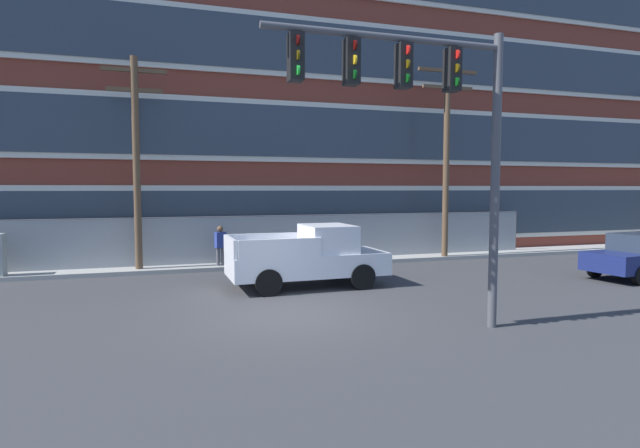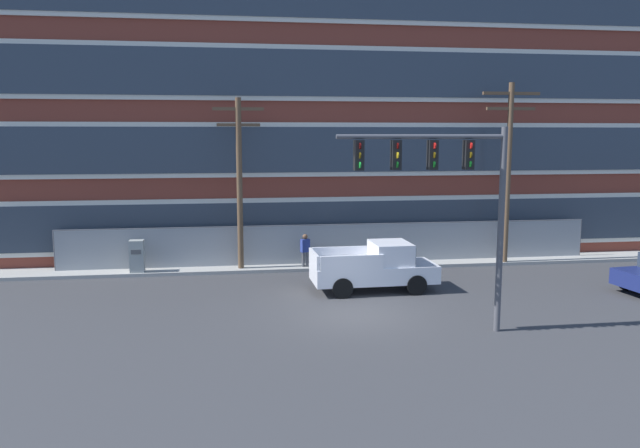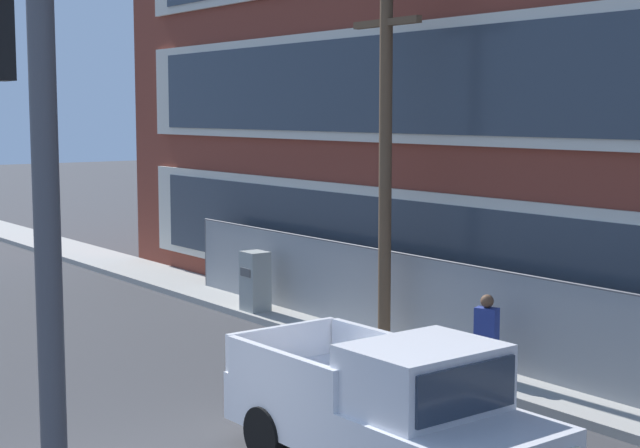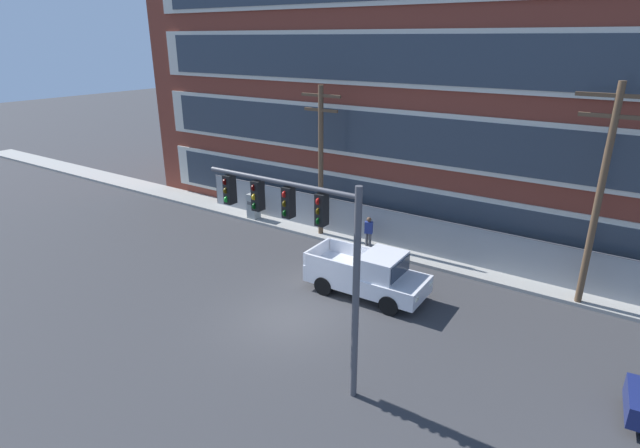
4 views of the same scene
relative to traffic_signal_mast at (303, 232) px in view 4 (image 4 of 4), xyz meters
name	(u,v)px [view 4 (image 4 of 4)]	position (x,y,z in m)	size (l,w,h in m)	color
ground_plane	(288,319)	(-2.48, 2.31, -4.82)	(160.00, 160.00, 0.00)	#38383A
sidewalk_building_side	(386,247)	(-2.48, 10.42, -4.74)	(80.00, 1.96, 0.16)	#9E9B93
brick_mill_building	(515,57)	(1.13, 16.41, 4.30)	(43.48, 10.63, 18.22)	brown
chain_link_fence	(401,231)	(-1.81, 10.59, -3.79)	(25.42, 0.06, 2.02)	gray
traffic_signal_mast	(303,232)	(0.00, 0.00, 0.00)	(5.34, 0.43, 6.47)	#4C4C51
pickup_truck_white	(369,275)	(-0.86, 5.67, -3.89)	(5.04, 2.26, 1.96)	silver
utility_pole_near_corner	(321,156)	(-6.19, 10.00, -0.47)	(2.26, 0.26, 7.86)	brown
utility_pole_midblock	(601,188)	(6.42, 9.66, 0.01)	(2.78, 0.26, 8.63)	brown
electrical_cabinet	(253,207)	(-10.78, 9.82, -4.02)	(0.61, 0.55, 1.60)	#939993
pedestrian_near_cabinet	(369,231)	(-3.24, 9.90, -3.85)	(0.46, 0.37, 1.69)	#4C4C51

